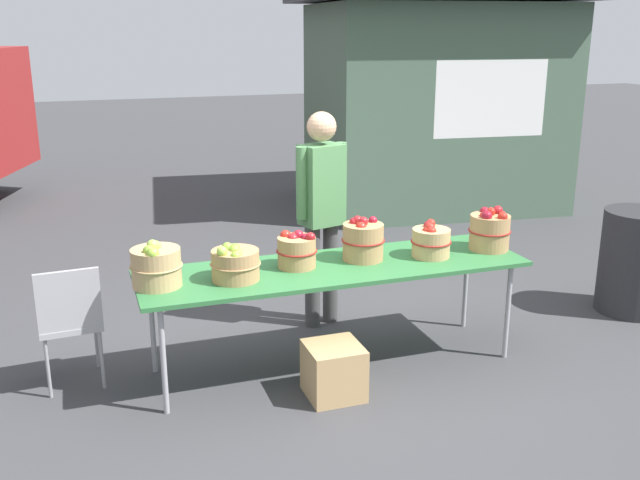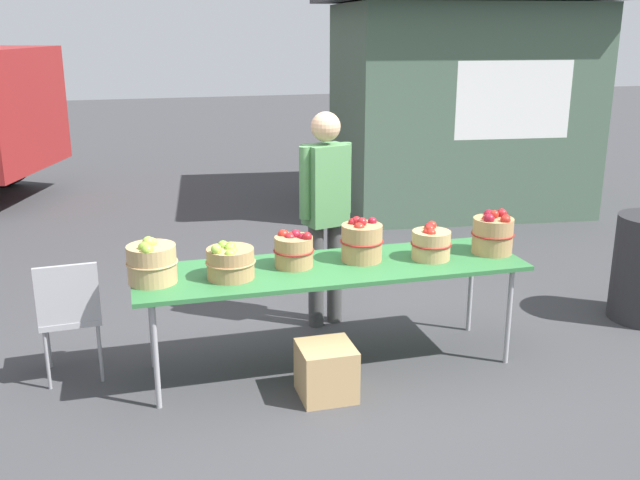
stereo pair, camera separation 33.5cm
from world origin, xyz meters
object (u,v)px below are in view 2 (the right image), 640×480
object	(u,v)px
folding_chair	(70,310)
apple_basket_green_0	(152,263)
produce_crate	(326,371)
apple_basket_red_0	(294,250)
market_table	(331,271)
apple_basket_red_3	(493,234)
apple_basket_red_2	(431,243)
vendor_adult	(326,203)
apple_basket_red_1	(362,241)
apple_basket_green_1	(230,262)

from	to	relation	value
folding_chair	apple_basket_green_0	bearing A→B (deg)	150.21
produce_crate	apple_basket_red_0	bearing A→B (deg)	101.20
market_table	apple_basket_green_0	bearing A→B (deg)	-179.26
apple_basket_red_3	apple_basket_green_0	bearing A→B (deg)	-179.98
apple_basket_green_0	apple_basket_red_2	world-z (taller)	apple_basket_green_0
vendor_adult	produce_crate	xyz separation A→B (m)	(-0.32, -1.17, -0.84)
market_table	apple_basket_red_1	xyz separation A→B (m)	(0.24, 0.06, 0.18)
apple_basket_red_2	vendor_adult	bearing A→B (deg)	126.01
apple_basket_red_1	apple_basket_green_0	bearing A→B (deg)	-176.86
vendor_adult	produce_crate	world-z (taller)	vendor_adult
apple_basket_red_0	apple_basket_red_3	bearing A→B (deg)	-2.85
apple_basket_red_2	folding_chair	bearing A→B (deg)	173.43
apple_basket_red_2	vendor_adult	distance (m)	0.97
market_table	folding_chair	xyz separation A→B (m)	(-1.76, 0.26, -0.21)
apple_basket_green_1	produce_crate	size ratio (longest dim) A/B	0.93
folding_chair	apple_basket_red_0	bearing A→B (deg)	168.91
apple_basket_green_1	apple_basket_red_1	size ratio (longest dim) A/B	1.05
apple_basket_red_0	apple_basket_red_1	xyz separation A→B (m)	(0.49, 0.01, 0.02)
apple_basket_red_1	produce_crate	size ratio (longest dim) A/B	0.89
apple_basket_green_1	produce_crate	bearing A→B (deg)	-33.43
apple_basket_green_0	apple_basket_red_1	bearing A→B (deg)	3.14
apple_basket_red_2	vendor_adult	xyz separation A→B (m)	(-0.56, 0.77, 0.15)
apple_basket_red_1	apple_basket_red_2	bearing A→B (deg)	-10.97
apple_basket_green_0	vendor_adult	xyz separation A→B (m)	(1.37, 0.76, 0.13)
folding_chair	apple_basket_red_3	bearing A→B (deg)	171.18
apple_basket_green_0	apple_basket_red_3	size ratio (longest dim) A/B	1.06
apple_basket_red_3	produce_crate	xyz separation A→B (m)	(-1.37, -0.41, -0.72)
market_table	vendor_adult	distance (m)	0.82
market_table	folding_chair	distance (m)	1.79
apple_basket_green_0	apple_basket_green_1	world-z (taller)	apple_basket_green_0
apple_basket_red_1	folding_chair	xyz separation A→B (m)	(-2.00, 0.19, -0.38)
market_table	apple_basket_green_0	size ratio (longest dim) A/B	8.08
apple_basket_red_0	vendor_adult	xyz separation A→B (m)	(0.42, 0.68, 0.14)
apple_basket_red_0	produce_crate	distance (m)	0.85
apple_basket_green_1	vendor_adult	bearing A→B (deg)	42.64
apple_basket_red_0	apple_basket_red_3	distance (m)	1.47
market_table	apple_basket_green_0	xyz separation A→B (m)	(-1.21, -0.02, 0.17)
apple_basket_red_2	vendor_adult	world-z (taller)	vendor_adult
apple_basket_green_0	apple_basket_red_0	size ratio (longest dim) A/B	1.18
apple_basket_red_1	folding_chair	bearing A→B (deg)	174.51
market_table	vendor_adult	bearing A→B (deg)	77.47
apple_basket_green_1	apple_basket_red_1	world-z (taller)	apple_basket_red_1
market_table	apple_basket_green_1	distance (m)	0.73
market_table	apple_basket_red_3	world-z (taller)	apple_basket_red_3
apple_basket_red_0	apple_basket_red_2	size ratio (longest dim) A/B	0.97
produce_crate	apple_basket_red_2	bearing A→B (deg)	24.30
apple_basket_green_1	vendor_adult	size ratio (longest dim) A/B	0.19
apple_basket_green_1	produce_crate	xyz separation A→B (m)	(0.55, -0.36, -0.68)
apple_basket_red_2	apple_basket_red_3	size ratio (longest dim) A/B	0.93
folding_chair	produce_crate	bearing A→B (deg)	153.28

